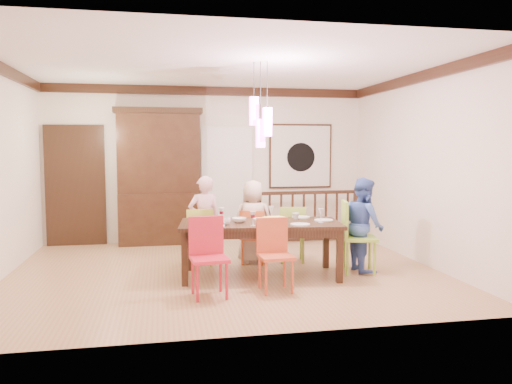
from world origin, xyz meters
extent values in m
plane|color=#AB7A53|center=(0.00, 0.00, 0.00)|extent=(6.00, 6.00, 0.00)
plane|color=white|center=(0.00, 0.00, 2.90)|extent=(6.00, 6.00, 0.00)
plane|color=beige|center=(0.00, 2.50, 1.45)|extent=(6.00, 0.00, 6.00)
plane|color=beige|center=(3.00, 0.00, 1.45)|extent=(0.00, 5.00, 5.00)
cube|color=black|center=(-2.40, 2.45, 1.05)|extent=(1.04, 0.07, 2.24)
cube|color=silver|center=(0.35, 2.46, 1.05)|extent=(0.97, 0.05, 2.22)
cube|color=black|center=(1.80, 2.47, 1.60)|extent=(1.25, 0.04, 1.25)
cube|color=silver|center=(1.80, 2.44, 1.60)|extent=(1.18, 0.02, 1.18)
cylinder|color=black|center=(1.80, 2.43, 1.58)|extent=(0.56, 0.01, 0.56)
cube|color=#FD4CCA|center=(0.36, -0.32, 2.25)|extent=(0.11, 0.11, 0.38)
cylinder|color=black|center=(0.36, -0.32, 2.67)|extent=(0.01, 0.01, 0.46)
cube|color=#FD4CCA|center=(0.52, -0.42, 2.10)|extent=(0.11, 0.11, 0.38)
cylinder|color=black|center=(0.52, -0.42, 2.59)|extent=(0.01, 0.01, 0.61)
cube|color=#FD4CCA|center=(0.44, -0.37, 1.95)|extent=(0.11, 0.11, 0.38)
cylinder|color=black|center=(0.44, -0.37, 2.52)|extent=(0.01, 0.01, 0.76)
cube|color=black|center=(0.44, -0.37, 0.72)|extent=(2.26, 1.22, 0.05)
cube|color=black|center=(-0.57, 0.04, 0.35)|extent=(0.09, 0.09, 0.70)
cube|color=black|center=(1.44, 0.04, 0.35)|extent=(0.09, 0.09, 0.70)
cube|color=black|center=(-0.57, -0.78, 0.35)|extent=(0.09, 0.09, 0.70)
cube|color=black|center=(1.44, -0.78, 0.35)|extent=(0.09, 0.09, 0.70)
cube|color=black|center=(0.44, 0.06, 0.65)|extent=(1.95, 0.26, 0.10)
cube|color=black|center=(0.44, -0.80, 0.65)|extent=(1.95, 0.26, 0.10)
cube|color=#ACBA36|center=(-0.34, 0.46, 0.42)|extent=(0.40, 0.40, 0.04)
cube|color=#ACBA36|center=(-0.34, 0.46, 0.65)|extent=(0.39, 0.05, 0.43)
cylinder|color=#ACBA36|center=(-0.50, 0.30, 0.20)|extent=(0.03, 0.03, 0.41)
cylinder|color=#ACBA36|center=(-0.18, 0.30, 0.20)|extent=(0.03, 0.03, 0.41)
cylinder|color=#ACBA36|center=(-0.50, 0.62, 0.20)|extent=(0.03, 0.03, 0.41)
cylinder|color=#ACBA36|center=(-0.18, 0.62, 0.20)|extent=(0.03, 0.03, 0.41)
cube|color=#CA5423|center=(0.49, 0.42, 0.40)|extent=(0.48, 0.48, 0.04)
cube|color=#CA5423|center=(0.49, 0.42, 0.62)|extent=(0.37, 0.16, 0.41)
cylinder|color=#CA5423|center=(0.34, 0.27, 0.20)|extent=(0.03, 0.03, 0.39)
cylinder|color=#CA5423|center=(0.64, 0.27, 0.20)|extent=(0.03, 0.03, 0.39)
cylinder|color=#CA5423|center=(0.34, 0.57, 0.20)|extent=(0.03, 0.03, 0.39)
cylinder|color=#CA5423|center=(0.64, 0.57, 0.20)|extent=(0.03, 0.03, 0.39)
cube|color=#8CB139|center=(1.09, 0.40, 0.42)|extent=(0.46, 0.46, 0.04)
cube|color=#8CB139|center=(1.09, 0.40, 0.66)|extent=(0.39, 0.10, 0.43)
cylinder|color=#8CB139|center=(0.93, 0.24, 0.21)|extent=(0.03, 0.03, 0.41)
cylinder|color=#8CB139|center=(1.24, 0.24, 0.21)|extent=(0.03, 0.03, 0.41)
cylinder|color=#8CB139|center=(0.93, 0.56, 0.21)|extent=(0.03, 0.03, 0.41)
cylinder|color=#8CB139|center=(1.24, 0.56, 0.21)|extent=(0.03, 0.03, 0.41)
cube|color=red|center=(-0.34, -1.19, 0.45)|extent=(0.46, 0.46, 0.04)
cube|color=red|center=(-0.34, -1.19, 0.70)|extent=(0.42, 0.08, 0.46)
cylinder|color=red|center=(-0.51, -1.36, 0.22)|extent=(0.04, 0.04, 0.44)
cylinder|color=red|center=(-0.17, -1.36, 0.22)|extent=(0.04, 0.04, 0.44)
cylinder|color=red|center=(-0.51, -1.02, 0.22)|extent=(0.04, 0.04, 0.44)
cylinder|color=red|center=(-0.17, -1.02, 0.22)|extent=(0.04, 0.04, 0.44)
cube|color=#BD4929|center=(0.48, -1.11, 0.43)|extent=(0.42, 0.42, 0.04)
cube|color=#BD4929|center=(0.48, -1.11, 0.67)|extent=(0.40, 0.05, 0.44)
cylinder|color=#BD4929|center=(0.32, -1.27, 0.21)|extent=(0.03, 0.03, 0.42)
cylinder|color=#BD4929|center=(0.64, -1.27, 0.21)|extent=(0.03, 0.03, 0.42)
cylinder|color=#BD4929|center=(0.32, -0.94, 0.21)|extent=(0.03, 0.03, 0.42)
cylinder|color=#BD4929|center=(0.64, -0.94, 0.21)|extent=(0.03, 0.03, 0.42)
cube|color=#92C83A|center=(1.84, -0.42, 0.49)|extent=(0.55, 0.55, 0.04)
cube|color=#92C83A|center=(1.84, -0.42, 0.77)|extent=(0.15, 0.46, 0.50)
cylinder|color=#92C83A|center=(1.66, -0.61, 0.24)|extent=(0.04, 0.04, 0.48)
cylinder|color=#92C83A|center=(2.03, -0.61, 0.24)|extent=(0.04, 0.04, 0.48)
cylinder|color=#92C83A|center=(1.66, -0.24, 0.24)|extent=(0.04, 0.04, 0.48)
cylinder|color=#92C83A|center=(2.03, -0.24, 0.24)|extent=(0.04, 0.04, 0.48)
cube|color=black|center=(-0.92, 2.28, 0.47)|extent=(1.47, 0.44, 0.94)
cube|color=black|center=(-0.92, 2.30, 1.67)|extent=(1.47, 0.40, 1.47)
cube|color=black|center=(-0.92, 2.49, 1.67)|extent=(1.26, 0.02, 1.26)
cube|color=black|center=(-0.92, 2.30, 2.43)|extent=(1.57, 0.44, 0.10)
cube|color=black|center=(0.65, 1.95, 0.46)|extent=(0.12, 0.12, 0.92)
cube|color=black|center=(2.81, 1.95, 0.46)|extent=(0.12, 0.12, 0.92)
cube|color=black|center=(1.73, 1.95, 0.93)|extent=(2.28, 0.17, 0.06)
cube|color=black|center=(1.73, 1.95, 0.05)|extent=(2.16, 0.15, 0.05)
imported|color=#FFC2CE|center=(-0.25, 0.50, 0.67)|extent=(0.52, 0.38, 1.34)
imported|color=#CAB198|center=(0.49, 0.48, 0.64)|extent=(0.65, 0.44, 1.27)
imported|color=#4060B4|center=(1.95, -0.33, 0.67)|extent=(0.52, 0.66, 1.34)
imported|color=yellow|center=(0.61, -0.49, 0.79)|extent=(0.36, 0.36, 0.08)
imported|color=white|center=(0.15, -0.34, 0.78)|extent=(0.26, 0.26, 0.06)
imported|color=silver|center=(-0.06, -0.52, 0.80)|extent=(0.13, 0.13, 0.09)
imported|color=silver|center=(0.98, -0.20, 0.80)|extent=(0.11, 0.11, 0.09)
cylinder|color=white|center=(-0.34, -0.03, 0.76)|extent=(0.26, 0.26, 0.01)
cylinder|color=white|center=(0.51, -0.12, 0.76)|extent=(0.26, 0.26, 0.01)
cylinder|color=white|center=(1.10, -0.03, 0.76)|extent=(0.26, 0.26, 0.01)
cylinder|color=white|center=(-0.21, -0.63, 0.76)|extent=(0.26, 0.26, 0.01)
cylinder|color=white|center=(0.90, -0.71, 0.76)|extent=(0.26, 0.26, 0.01)
cylinder|color=white|center=(1.33, -0.40, 0.76)|extent=(0.26, 0.26, 0.01)
cube|color=#D83359|center=(0.40, -0.72, 0.76)|extent=(0.18, 0.14, 0.01)
camera|label=1|loc=(-0.88, -6.96, 1.75)|focal=35.00mm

